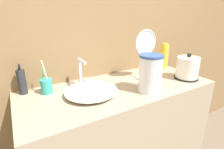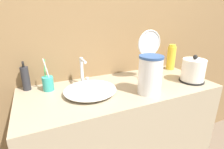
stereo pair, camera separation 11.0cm
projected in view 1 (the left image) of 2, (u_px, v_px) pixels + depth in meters
name	position (u px, v px, depth m)	size (l,w,h in m)	color
wall_back	(100.00, 26.00, 1.29)	(6.00, 0.04, 2.60)	olive
vanity_counter	(119.00, 142.00, 1.34)	(1.30, 0.54, 0.92)	gray
sink_basin	(91.00, 91.00, 1.06)	(0.33, 0.31, 0.05)	white
faucet	(81.00, 71.00, 1.18)	(0.06, 0.11, 0.19)	silver
electric_kettle	(187.00, 69.00, 1.30)	(0.17, 0.17, 0.20)	black
toothbrush_cup	(46.00, 86.00, 1.07)	(0.07, 0.07, 0.22)	teal
lotion_bottle	(22.00, 82.00, 1.06)	(0.05, 0.05, 0.19)	#28282D
shampoo_bottle	(164.00, 56.00, 1.56)	(0.07, 0.07, 0.22)	gold
vanity_mirror	(145.00, 52.00, 1.28)	(0.19, 0.13, 0.36)	silver
water_pitcher	(150.00, 73.00, 1.08)	(0.15, 0.15, 0.24)	silver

